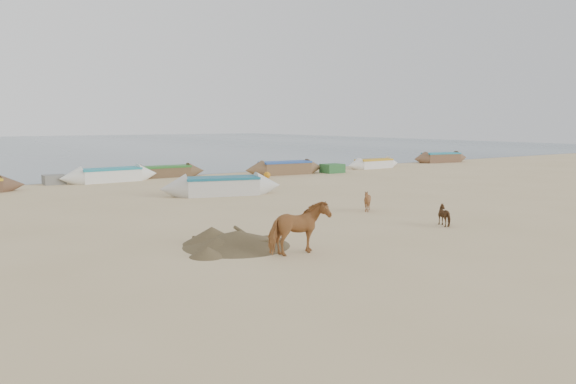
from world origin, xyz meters
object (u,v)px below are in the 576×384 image
object	(u,v)px
calf_front	(367,201)
near_canoe	(222,186)
calf_right	(446,215)
cow_adult	(299,228)

from	to	relation	value
calf_front	near_canoe	distance (m)	8.45
near_canoe	calf_front	bearing A→B (deg)	-56.88
calf_front	calf_right	distance (m)	3.95
near_canoe	calf_right	bearing A→B (deg)	-61.45
cow_adult	calf_right	world-z (taller)	cow_adult
calf_front	calf_right	size ratio (longest dim) A/B	1.19
calf_front	near_canoe	xyz separation A→B (m)	(-2.56, 8.05, 0.01)
calf_right	near_canoe	size ratio (longest dim) A/B	0.12
cow_adult	calf_right	distance (m)	6.96
cow_adult	calf_front	xyz separation A→B (m)	(6.69, 4.59, -0.30)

